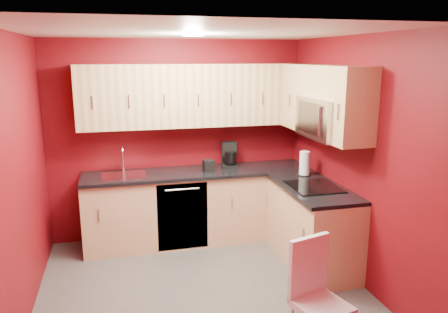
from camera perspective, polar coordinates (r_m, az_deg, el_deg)
name	(u,v)px	position (r m, az deg, el deg)	size (l,w,h in m)	color
floor	(202,288)	(4.62, -2.85, -16.76)	(3.20, 3.20, 0.00)	#4B4846
ceiling	(199,32)	(4.02, -3.27, 15.96)	(3.20, 3.20, 0.00)	white
wall_back	(178,140)	(5.59, -6.02, 2.17)	(3.20, 3.20, 0.00)	#62090F
wall_front	(247,227)	(2.76, 3.06, -9.16)	(3.20, 3.20, 0.00)	#62090F
wall_left	(19,180)	(4.16, -25.25, -2.77)	(3.00, 3.00, 0.00)	#62090F
wall_right	(352,159)	(4.71, 16.43, -0.32)	(3.00, 3.00, 0.00)	#62090F
base_cabinets_back	(199,207)	(5.55, -3.32, -6.59)	(2.80, 0.60, 0.87)	tan
base_cabinets_right	(312,227)	(5.02, 11.39, -8.96)	(0.60, 1.30, 0.87)	tan
countertop_back	(199,172)	(5.40, -3.35, -2.08)	(2.80, 0.63, 0.04)	black
countertop_right	(313,188)	(4.85, 11.54, -4.05)	(0.63, 1.27, 0.04)	black
upper_cabinets_back	(195,95)	(5.37, -3.76, 7.98)	(2.80, 0.35, 0.75)	tan
upper_cabinets_right	(321,94)	(4.91, 12.52, 7.97)	(0.35, 1.55, 0.75)	tan
microwave	(327,118)	(4.71, 13.35, 4.94)	(0.42, 0.76, 0.42)	silver
cooktop	(314,187)	(4.82, 11.68, -3.89)	(0.50, 0.55, 0.01)	black
sink	(124,172)	(5.32, -12.97, -2.03)	(0.52, 0.42, 0.35)	silver
dishwasher_front	(183,217)	(5.24, -5.42, -7.82)	(0.60, 0.02, 0.82)	black
downlight	(193,35)	(4.31, -4.05, 15.54)	(0.20, 0.20, 0.01)	white
coffee_maker	(230,155)	(5.55, 0.75, 0.23)	(0.19, 0.25, 0.31)	black
napkin_holder	(209,166)	(5.35, -2.01, -1.21)	(0.13, 0.13, 0.14)	black
paper_towel	(305,163)	(5.24, 10.49, -0.90)	(0.16, 0.16, 0.29)	silver
dining_chair	(322,300)	(3.60, 12.65, -17.87)	(0.37, 0.39, 0.92)	silver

